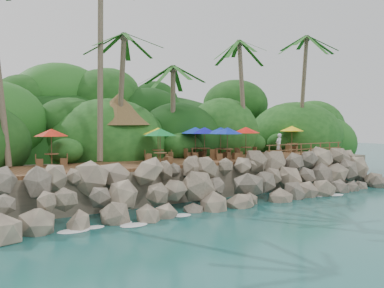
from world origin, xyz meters
TOP-DOWN VIEW (x-y plane):
  - ground at (0.00, 0.00)m, footprint 140.00×140.00m
  - land_base at (0.00, 16.00)m, footprint 32.00×25.20m
  - jungle_hill at (0.00, 23.50)m, footprint 44.80×28.00m
  - seawall at (0.00, 2.00)m, footprint 29.00×4.00m
  - terrace at (0.00, 6.00)m, footprint 26.00×5.00m
  - jungle_foliage at (0.00, 15.00)m, footprint 44.00×16.00m
  - foam_line at (0.00, 0.30)m, footprint 25.20×0.80m
  - palms at (0.05, 8.79)m, footprint 32.09×7.12m
  - palapa at (-3.54, 10.06)m, footprint 4.85×4.85m
  - dining_clusters at (0.89, 6.19)m, footprint 22.80×5.12m
  - railing at (8.87, 3.65)m, footprint 8.30×0.10m
  - waiter at (7.26, 4.91)m, footprint 0.69×0.52m

SIDE VIEW (x-z plane):
  - ground at x=0.00m, z-range 0.00..0.00m
  - jungle_hill at x=0.00m, z-range -7.70..7.70m
  - jungle_foliage at x=0.00m, z-range -6.00..6.00m
  - foam_line at x=0.00m, z-range 0.00..0.06m
  - land_base at x=0.00m, z-range 0.00..2.10m
  - seawall at x=0.00m, z-range 0.00..2.30m
  - terrace at x=0.00m, z-range 2.10..2.30m
  - railing at x=8.87m, z-range 2.41..3.41m
  - waiter at x=7.26m, z-range 2.30..4.02m
  - dining_clusters at x=0.89m, z-range 3.04..5.27m
  - palapa at x=-3.54m, z-range 3.49..8.09m
  - palms at x=0.05m, z-range 5.10..19.36m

